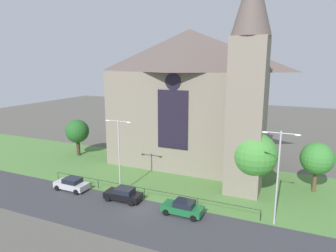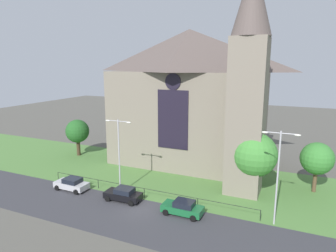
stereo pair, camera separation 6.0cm
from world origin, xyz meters
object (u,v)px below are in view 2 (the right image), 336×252
parked_car_black (123,194)px  tree_left_far (77,131)px  parked_car_silver (72,184)px  streetlamp_far (278,167)px  parked_car_green (183,208)px  tree_right_near (255,155)px  streetlamp_near (119,148)px  tree_right_far (317,159)px  church_building (192,97)px

parked_car_black → tree_left_far: bearing=-37.5°
parked_car_silver → parked_car_black: bearing=-178.9°
streetlamp_far → parked_car_green: size_ratio=2.18×
tree_right_near → streetlamp_near: size_ratio=0.84×
streetlamp_near → parked_car_green: (8.67, -1.81, -4.88)m
tree_right_far → streetlamp_far: size_ratio=0.66×
church_building → parked_car_green: size_ratio=6.17×
parked_car_green → tree_right_near: bearing=-126.2°
church_building → parked_car_silver: (-9.90, -15.39, -9.53)m
tree_right_far → streetlamp_far: bearing=-110.5°
tree_right_near → parked_car_silver: size_ratio=1.77×
parked_car_silver → church_building: bearing=-122.0°
tree_right_far → streetlamp_far: 10.66m
streetlamp_far → parked_car_black: 16.79m
tree_right_far → streetlamp_far: (-3.70, -9.87, 1.61)m
tree_right_far → parked_car_green: bearing=-136.7°
church_building → tree_right_far: size_ratio=4.28×
streetlamp_far → tree_right_far: bearing=69.5°
parked_car_silver → tree_left_far: bearing=-52.3°
church_building → streetlamp_far: 19.79m
streetlamp_near → tree_left_far: bearing=145.6°
tree_right_near → tree_left_far: tree_right_near is taller
parked_car_green → parked_car_black: bearing=-2.0°
church_building → tree_left_far: 20.01m
streetlamp_near → streetlamp_far: size_ratio=0.97×
parked_car_green → streetlamp_near: bearing=-11.4°
tree_right_near → parked_car_green: (-5.76, -7.78, -4.15)m
tree_right_near → parked_car_green: size_ratio=1.77×
church_building → tree_right_near: 14.16m
tree_left_far → parked_car_black: size_ratio=1.43×
tree_right_far → parked_car_green: tree_right_far is taller
parked_car_silver → parked_car_black: same height
tree_left_far → parked_car_green: (23.36, -11.87, -3.36)m
church_building → tree_left_far: bearing=-168.6°
tree_right_far → church_building: bearing=166.9°
tree_left_far → parked_car_silver: 14.93m
streetlamp_far → parked_car_green: bearing=-168.2°
tree_left_far → streetlamp_near: 17.88m
tree_right_far → streetlamp_near: 23.30m
tree_right_near → streetlamp_far: (2.93, -5.97, 0.85)m
tree_right_near → tree_right_far: tree_right_near is taller
church_building → tree_right_near: size_ratio=3.48×
tree_right_far → tree_left_far: (-35.75, 0.20, -0.04)m
tree_right_far → parked_car_silver: tree_right_far is taller
tree_right_near → parked_car_black: tree_right_near is taller
streetlamp_near → parked_car_black: bearing=-47.2°
parked_car_black → parked_car_green: bearing=175.9°
parked_car_black → streetlamp_near: bearing=-49.0°
tree_right_near → streetlamp_far: 6.71m
streetlamp_near → parked_car_green: 10.11m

